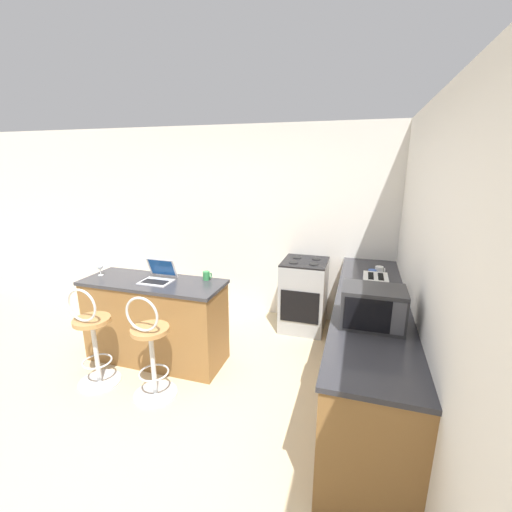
# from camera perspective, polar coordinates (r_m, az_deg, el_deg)

# --- Properties ---
(ground_plane) EXTENTS (20.00, 20.00, 0.00)m
(ground_plane) POSITION_cam_1_polar(r_m,az_deg,el_deg) (3.40, -15.70, -23.74)
(ground_plane) COLOR beige
(wall_back) EXTENTS (12.00, 0.06, 2.60)m
(wall_back) POSITION_cam_1_polar(r_m,az_deg,el_deg) (4.82, -1.86, 5.60)
(wall_back) COLOR silver
(wall_back) RESTS_ON ground_plane
(wall_right) EXTENTS (0.06, 12.00, 2.60)m
(wall_right) POSITION_cam_1_polar(r_m,az_deg,el_deg) (2.37, 28.26, -6.66)
(wall_right) COLOR silver
(wall_right) RESTS_ON ground_plane
(breakfast_bar) EXTENTS (1.52, 0.57, 0.91)m
(breakfast_bar) POSITION_cam_1_polar(r_m,az_deg,el_deg) (3.92, -16.35, -10.29)
(breakfast_bar) COLOR olive
(breakfast_bar) RESTS_ON ground_plane
(counter_right) EXTENTS (0.65, 2.83, 0.91)m
(counter_right) POSITION_cam_1_polar(r_m,az_deg,el_deg) (3.49, 18.16, -13.84)
(counter_right) COLOR olive
(counter_right) RESTS_ON ground_plane
(bar_stool_near) EXTENTS (0.40, 0.40, 1.02)m
(bar_stool_near) POSITION_cam_1_polar(r_m,az_deg,el_deg) (3.70, -25.55, -12.42)
(bar_stool_near) COLOR silver
(bar_stool_near) RESTS_ON ground_plane
(bar_stool_far) EXTENTS (0.40, 0.40, 1.02)m
(bar_stool_far) POSITION_cam_1_polar(r_m,az_deg,el_deg) (3.33, -17.16, -14.70)
(bar_stool_far) COLOR silver
(bar_stool_far) RESTS_ON ground_plane
(laptop) EXTENTS (0.32, 0.29, 0.22)m
(laptop) POSITION_cam_1_polar(r_m,az_deg,el_deg) (3.73, -15.93, -3.14)
(laptop) COLOR silver
(laptop) RESTS_ON breakfast_bar
(microwave) EXTENTS (0.46, 0.34, 0.30)m
(microwave) POSITION_cam_1_polar(r_m,az_deg,el_deg) (2.74, 18.90, -8.04)
(microwave) COLOR #2D2D30
(microwave) RESTS_ON counter_right
(toaster) EXTENTS (0.24, 0.31, 0.19)m
(toaster) POSITION_cam_1_polar(r_m,az_deg,el_deg) (3.38, 19.20, -4.67)
(toaster) COLOR silver
(toaster) RESTS_ON counter_right
(stove_range) EXTENTS (0.56, 0.61, 0.92)m
(stove_range) POSITION_cam_1_polar(r_m,az_deg,el_deg) (4.50, 7.97, -6.41)
(stove_range) COLOR #9EA3A8
(stove_range) RESTS_ON ground_plane
(mug_green) EXTENTS (0.09, 0.07, 0.09)m
(mug_green) POSITION_cam_1_polar(r_m,az_deg,el_deg) (3.65, -8.23, -3.24)
(mug_green) COLOR #338447
(mug_green) RESTS_ON breakfast_bar
(wine_glass_tall) EXTENTS (0.07, 0.07, 0.13)m
(wine_glass_tall) POSITION_cam_1_polar(r_m,az_deg,el_deg) (4.12, -24.59, -1.66)
(wine_glass_tall) COLOR silver
(wine_glass_tall) RESTS_ON breakfast_bar
(mug_blue) EXTENTS (0.10, 0.08, 0.10)m
(mug_blue) POSITION_cam_1_polar(r_m,az_deg,el_deg) (3.86, 18.82, -2.88)
(mug_blue) COLOR #2D51AD
(mug_blue) RESTS_ON counter_right
(mug_white) EXTENTS (0.10, 0.09, 0.10)m
(mug_white) POSITION_cam_1_polar(r_m,az_deg,el_deg) (3.99, 19.87, -2.35)
(mug_white) COLOR white
(mug_white) RESTS_ON counter_right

